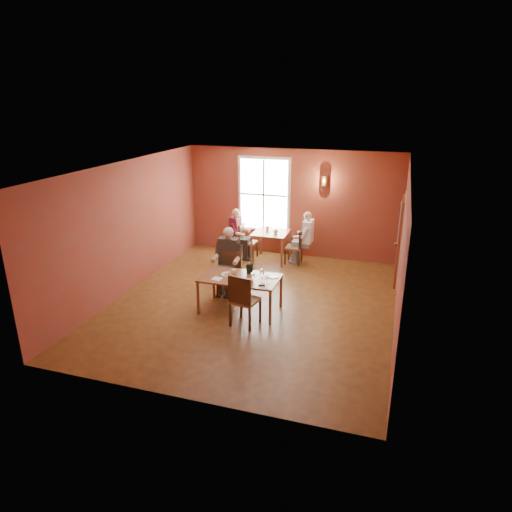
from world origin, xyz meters
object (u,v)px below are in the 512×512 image
(main_table, at_px, (240,294))
(chair_diner_main, at_px, (229,275))
(diner_main, at_px, (228,266))
(second_table, at_px, (271,246))
(chair_diner_maroon, at_px, (249,241))
(diner_white, at_px, (295,239))
(chair_diner_white, at_px, (294,246))
(chair_empty, at_px, (245,299))
(diner_maroon, at_px, (247,235))

(main_table, distance_m, chair_diner_main, 0.83)
(main_table, xyz_separation_m, diner_main, (-0.50, 0.62, 0.36))
(main_table, relative_size, second_table, 1.76)
(chair_diner_main, distance_m, chair_diner_maroon, 2.59)
(diner_white, height_order, chair_diner_maroon, diner_white)
(main_table, bearing_deg, diner_white, 82.12)
(chair_diner_white, bearing_deg, chair_diner_maroon, 90.00)
(main_table, bearing_deg, chair_empty, -61.38)
(diner_main, bearing_deg, chair_empty, 124.34)
(diner_main, bearing_deg, main_table, 128.88)
(chair_diner_white, bearing_deg, main_table, 172.65)
(chair_diner_main, relative_size, chair_diner_maroon, 1.03)
(second_table, bearing_deg, diner_white, 0.00)
(chair_diner_main, bearing_deg, diner_white, -110.26)
(main_table, height_order, chair_diner_maroon, chair_diner_maroon)
(chair_empty, relative_size, chair_diner_maroon, 1.12)
(second_table, relative_size, chair_diner_white, 0.99)
(main_table, height_order, chair_diner_main, chair_diner_main)
(diner_main, height_order, chair_diner_white, diner_main)
(chair_diner_main, relative_size, diner_white, 0.72)
(chair_empty, distance_m, chair_diner_white, 3.77)
(main_table, height_order, diner_maroon, diner_maroon)
(chair_diner_main, xyz_separation_m, diner_maroon, (-0.42, 2.56, 0.19))
(main_table, height_order, chair_empty, chair_empty)
(chair_diner_main, height_order, second_table, chair_diner_main)
(diner_white, bearing_deg, second_table, 90.00)
(diner_white, relative_size, diner_maroon, 1.01)
(chair_diner_main, distance_m, chair_empty, 1.45)
(chair_diner_maroon, bearing_deg, diner_main, 8.48)
(main_table, relative_size, chair_diner_maroon, 1.68)
(chair_diner_maroon, bearing_deg, diner_white, 90.00)
(diner_main, height_order, second_table, diner_main)
(diner_main, distance_m, chair_empty, 1.44)
(second_table, bearing_deg, diner_maroon, 180.00)
(chair_diner_main, height_order, chair_empty, chair_empty)
(diner_white, distance_m, chair_diner_maroon, 1.35)
(chair_diner_white, bearing_deg, second_table, 90.00)
(diner_main, xyz_separation_m, diner_white, (0.94, 2.59, -0.05))
(diner_white, bearing_deg, chair_empty, 177.86)
(diner_main, bearing_deg, chair_diner_white, -109.45)
(chair_diner_white, height_order, diner_white, diner_white)
(diner_white, xyz_separation_m, diner_maroon, (-1.36, 0.00, -0.01))
(chair_diner_maroon, bearing_deg, chair_diner_white, 90.00)
(diner_main, xyz_separation_m, chair_empty, (0.80, -1.18, -0.20))
(chair_diner_maroon, bearing_deg, diner_maroon, -90.00)
(chair_empty, distance_m, diner_maroon, 3.96)
(diner_maroon, bearing_deg, chair_diner_maroon, 90.00)
(chair_diner_maroon, xyz_separation_m, diner_maroon, (-0.03, 0.00, 0.20))
(main_table, bearing_deg, chair_diner_main, 127.57)
(second_table, bearing_deg, chair_diner_main, -95.89)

